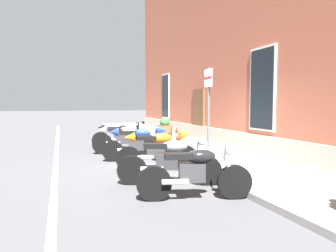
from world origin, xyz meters
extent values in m
plane|color=#38383A|center=(0.00, 0.00, 0.00)|extent=(140.00, 140.00, 0.00)
cube|color=gray|center=(0.00, 1.38, 0.06)|extent=(33.19, 2.76, 0.12)
cube|color=silver|center=(0.00, -3.20, 0.00)|extent=(33.19, 0.12, 0.01)
cube|color=gray|center=(0.00, 2.72, 0.35)|extent=(27.19, 0.10, 0.70)
cube|color=silver|center=(-9.06, 2.74, 2.10)|extent=(1.22, 0.06, 2.52)
cube|color=black|center=(-9.06, 2.71, 2.10)|extent=(1.10, 0.03, 2.40)
cube|color=brown|center=(-4.53, 2.73, 1.15)|extent=(1.10, 0.08, 2.30)
cube|color=silver|center=(0.00, 2.74, 2.10)|extent=(1.22, 0.06, 2.52)
cube|color=black|center=(0.00, 2.71, 2.10)|extent=(1.10, 0.03, 2.40)
cylinder|color=black|center=(-3.09, -0.20, 0.31)|extent=(0.31, 0.63, 0.63)
cylinder|color=black|center=(-3.56, -1.67, 0.31)|extent=(0.31, 0.63, 0.63)
cylinder|color=silver|center=(-3.12, -0.29, 0.56)|extent=(0.16, 0.31, 0.62)
cube|color=#28282B|center=(-3.34, -0.98, 0.49)|extent=(0.34, 0.49, 0.32)
ellipsoid|color=black|center=(-3.29, -0.84, 0.75)|extent=(0.41, 0.57, 0.24)
cube|color=black|center=(-3.41, -1.20, 0.76)|extent=(0.36, 0.52, 0.10)
cylinder|color=silver|center=(-3.14, -0.37, 0.92)|extent=(0.60, 0.23, 0.04)
cylinder|color=silver|center=(-3.32, -1.30, 0.36)|extent=(0.22, 0.46, 0.09)
cone|color=black|center=(-3.10, -0.24, 0.82)|extent=(0.45, 0.43, 0.36)
cone|color=black|center=(-3.56, -1.65, 0.78)|extent=(0.31, 0.32, 0.24)
cylinder|color=black|center=(-1.79, -0.39, 0.34)|extent=(0.35, 0.67, 0.67)
cylinder|color=black|center=(-2.31, -1.76, 0.34)|extent=(0.35, 0.67, 0.67)
cylinder|color=silver|center=(-1.83, -0.49, 0.59)|extent=(0.17, 0.31, 0.63)
cube|color=#28282B|center=(-2.07, -1.12, 0.52)|extent=(0.36, 0.49, 0.32)
ellipsoid|color=silver|center=(-2.02, -0.98, 0.79)|extent=(0.43, 0.58, 0.24)
cube|color=black|center=(-2.15, -1.34, 0.80)|extent=(0.38, 0.53, 0.10)
cylinder|color=silver|center=(-1.86, -0.56, 0.96)|extent=(0.59, 0.25, 0.04)
cylinder|color=silver|center=(-2.06, -1.45, 0.39)|extent=(0.24, 0.45, 0.09)
cone|color=silver|center=(-1.81, -0.44, 0.86)|extent=(0.46, 0.45, 0.36)
cone|color=silver|center=(-2.30, -1.74, 0.82)|extent=(0.32, 0.33, 0.24)
cylinder|color=black|center=(-0.55, -0.25, 0.30)|extent=(0.27, 0.61, 0.60)
cylinder|color=black|center=(-0.91, -1.65, 0.30)|extent=(0.27, 0.61, 0.60)
cylinder|color=silver|center=(-0.58, -0.35, 0.58)|extent=(0.15, 0.34, 0.69)
cube|color=#28282B|center=(-0.74, -1.00, 0.48)|extent=(0.32, 0.48, 0.32)
ellipsoid|color=#192D9E|center=(-0.71, -0.85, 0.82)|extent=(0.38, 0.57, 0.24)
cube|color=black|center=(-0.80, -1.22, 0.83)|extent=(0.33, 0.52, 0.10)
cylinder|color=silver|center=(-0.60, -0.43, 0.99)|extent=(0.61, 0.19, 0.04)
cylinder|color=silver|center=(-0.70, -1.32, 0.35)|extent=(0.20, 0.46, 0.09)
cone|color=#192D9E|center=(-0.56, -0.30, 0.89)|extent=(0.43, 0.42, 0.36)
cone|color=#192D9E|center=(-0.91, -1.63, 0.85)|extent=(0.30, 0.31, 0.24)
cylinder|color=black|center=(0.76, -0.09, 0.31)|extent=(0.20, 0.63, 0.62)
cylinder|color=black|center=(0.58, -1.50, 0.31)|extent=(0.20, 0.63, 0.62)
cylinder|color=silver|center=(0.75, -0.19, 0.58)|extent=(0.11, 0.33, 0.68)
cube|color=#28282B|center=(0.66, -0.85, 0.49)|extent=(0.28, 0.46, 0.32)
ellipsoid|color=orange|center=(0.68, -0.70, 0.81)|extent=(0.33, 0.55, 0.24)
cube|color=black|center=(0.63, -1.07, 0.82)|extent=(0.28, 0.50, 0.10)
cylinder|color=silver|center=(0.74, -0.27, 0.98)|extent=(0.62, 0.12, 0.04)
cylinder|color=silver|center=(0.74, -1.16, 0.36)|extent=(0.15, 0.46, 0.09)
cone|color=orange|center=(0.75, -0.14, 0.88)|extent=(0.40, 0.38, 0.36)
cone|color=orange|center=(0.58, -1.48, 0.84)|extent=(0.27, 0.29, 0.24)
cylinder|color=black|center=(2.33, -0.26, 0.30)|extent=(0.32, 0.61, 0.60)
cylinder|color=black|center=(1.79, -1.69, 0.30)|extent=(0.32, 0.61, 0.60)
cylinder|color=silver|center=(2.29, -0.35, 0.57)|extent=(0.18, 0.33, 0.67)
cube|color=#28282B|center=(2.04, -1.02, 0.48)|extent=(0.36, 0.49, 0.32)
ellipsoid|color=slate|center=(2.09, -0.88, 0.80)|extent=(0.42, 0.58, 0.24)
cube|color=black|center=(1.96, -1.24, 0.81)|extent=(0.37, 0.53, 0.10)
cylinder|color=silver|center=(2.26, -0.42, 0.97)|extent=(0.59, 0.25, 0.04)
cylinder|color=silver|center=(2.05, -1.34, 0.35)|extent=(0.24, 0.45, 0.09)
sphere|color=silver|center=(2.29, -0.35, 0.90)|extent=(0.18, 0.18, 0.18)
cylinder|color=black|center=(3.31, -0.22, 0.30)|extent=(0.27, 0.61, 0.60)
cylinder|color=black|center=(2.96, -1.57, 0.30)|extent=(0.27, 0.61, 0.60)
cylinder|color=silver|center=(3.29, -0.31, 0.55)|extent=(0.15, 0.32, 0.63)
cube|color=#28282B|center=(3.13, -0.94, 0.48)|extent=(0.32, 0.48, 0.32)
ellipsoid|color=black|center=(3.16, -0.80, 0.76)|extent=(0.38, 0.57, 0.24)
cube|color=black|center=(3.07, -1.17, 0.77)|extent=(0.33, 0.52, 0.10)
cylinder|color=silver|center=(3.27, -0.39, 0.93)|extent=(0.61, 0.19, 0.04)
cylinder|color=silver|center=(3.17, -1.26, 0.35)|extent=(0.20, 0.46, 0.09)
sphere|color=silver|center=(3.29, -0.31, 0.86)|extent=(0.18, 0.18, 0.18)
cylinder|color=#4C4C51|center=(0.96, 0.46, 1.34)|extent=(0.06, 0.06, 2.43)
cube|color=white|center=(0.96, 0.44, 2.30)|extent=(0.36, 0.03, 0.44)
cube|color=red|center=(0.96, 0.42, 2.30)|extent=(0.36, 0.01, 0.08)
cylinder|color=brown|center=(-4.12, 1.01, 0.45)|extent=(0.61, 0.61, 0.65)
cylinder|color=black|center=(-4.12, 1.01, 0.45)|extent=(0.64, 0.64, 0.04)
sphere|color=#28602D|center=(-4.12, 1.01, 0.91)|extent=(0.40, 0.40, 0.40)
camera|label=1|loc=(7.94, -3.06, 1.66)|focal=33.15mm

